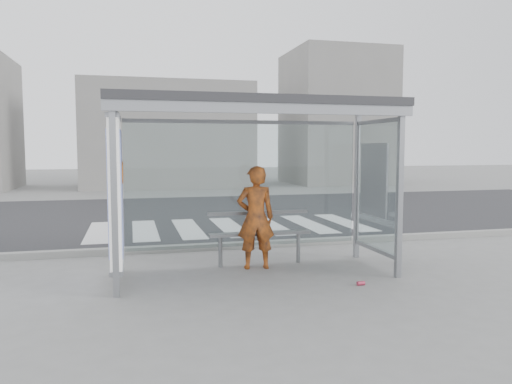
# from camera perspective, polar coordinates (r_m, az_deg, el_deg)

# --- Properties ---
(ground) EXTENTS (80.00, 80.00, 0.00)m
(ground) POSITION_cam_1_polar(r_m,az_deg,el_deg) (7.65, -0.15, -9.36)
(ground) COLOR slate
(ground) RESTS_ON ground
(road) EXTENTS (30.00, 10.00, 0.01)m
(road) POSITION_cam_1_polar(r_m,az_deg,el_deg) (14.43, -6.91, -2.53)
(road) COLOR #272729
(road) RESTS_ON ground
(curb) EXTENTS (30.00, 0.18, 0.12)m
(curb) POSITION_cam_1_polar(r_m,az_deg,el_deg) (9.49, -3.02, -6.14)
(curb) COLOR gray
(curb) RESTS_ON ground
(crosswalk) EXTENTS (6.55, 3.00, 0.00)m
(crosswalk) POSITION_cam_1_polar(r_m,az_deg,el_deg) (12.06, -3.03, -4.01)
(crosswalk) COLOR silver
(crosswalk) RESTS_ON ground
(bus_shelter) EXTENTS (4.25, 1.65, 2.62)m
(bus_shelter) POSITION_cam_1_polar(r_m,az_deg,el_deg) (7.39, -3.08, 5.66)
(bus_shelter) COLOR gray
(bus_shelter) RESTS_ON ground
(building_center) EXTENTS (8.00, 5.00, 5.00)m
(building_center) POSITION_cam_1_polar(r_m,az_deg,el_deg) (25.26, -10.15, 6.35)
(building_center) COLOR gray
(building_center) RESTS_ON ground
(building_right) EXTENTS (5.00, 5.00, 7.00)m
(building_right) POSITION_cam_1_polar(r_m,az_deg,el_deg) (27.45, 9.11, 8.35)
(building_right) COLOR gray
(building_right) RESTS_ON ground
(person) EXTENTS (0.63, 0.45, 1.63)m
(person) POSITION_cam_1_polar(r_m,az_deg,el_deg) (7.85, -0.04, -2.93)
(person) COLOR #D55D14
(person) RESTS_ON ground
(bench) EXTENTS (1.69, 0.21, 0.87)m
(bench) POSITION_cam_1_polar(r_m,az_deg,el_deg) (8.15, 0.45, -4.72)
(bench) COLOR slate
(bench) RESTS_ON ground
(soda_can) EXTENTS (0.11, 0.07, 0.06)m
(soda_can) POSITION_cam_1_polar(r_m,az_deg,el_deg) (7.19, 11.89, -10.17)
(soda_can) COLOR #D73F5E
(soda_can) RESTS_ON ground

